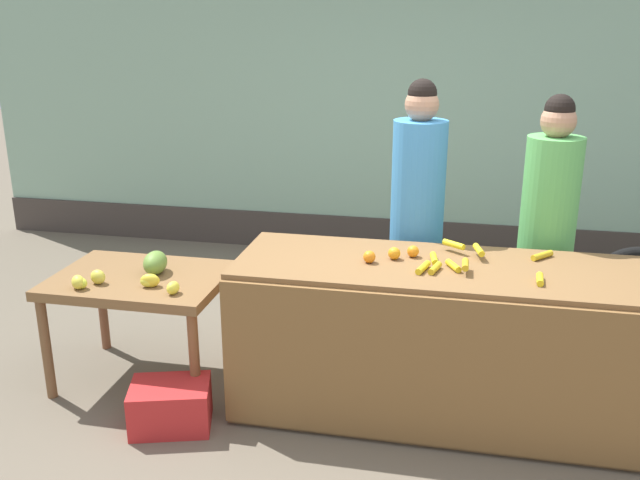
# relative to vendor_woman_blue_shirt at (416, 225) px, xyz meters

# --- Properties ---
(ground_plane) EXTENTS (24.00, 24.00, 0.00)m
(ground_plane) POSITION_rel_vendor_woman_blue_shirt_xyz_m (-0.15, -0.64, -0.94)
(ground_plane) COLOR #665B4C
(market_wall_back) EXTENTS (8.67, 0.23, 3.44)m
(market_wall_back) POSITION_rel_vendor_woman_blue_shirt_xyz_m (-0.15, 2.22, 0.74)
(market_wall_back) COLOR #8CB299
(market_wall_back) RESTS_ON ground
(fruit_stall_counter) EXTENTS (2.27, 0.80, 0.91)m
(fruit_stall_counter) POSITION_rel_vendor_woman_blue_shirt_xyz_m (0.17, -0.65, -0.49)
(fruit_stall_counter) COLOR brown
(fruit_stall_counter) RESTS_ON ground
(side_table_wooden) EXTENTS (1.05, 0.77, 0.71)m
(side_table_wooden) POSITION_rel_vendor_woman_blue_shirt_xyz_m (-1.64, -0.64, -0.32)
(side_table_wooden) COLOR brown
(side_table_wooden) RESTS_ON ground
(banana_bunch_pile) EXTENTS (0.75, 0.53, 0.07)m
(banana_bunch_pile) POSITION_rel_vendor_woman_blue_shirt_xyz_m (0.34, -0.62, -0.00)
(banana_bunch_pile) COLOR gold
(banana_bunch_pile) RESTS_ON fruit_stall_counter
(orange_pile) EXTENTS (0.30, 0.22, 0.07)m
(orange_pile) POSITION_rel_vendor_woman_blue_shirt_xyz_m (-0.09, -0.61, 0.00)
(orange_pile) COLOR orange
(orange_pile) RESTS_ON fruit_stall_counter
(mango_papaya_pile) EXTENTS (0.67, 0.51, 0.14)m
(mango_papaya_pile) POSITION_rel_vendor_woman_blue_shirt_xyz_m (-1.60, -0.70, -0.18)
(mango_papaya_pile) COLOR #D6E039
(mango_papaya_pile) RESTS_ON side_table_wooden
(vendor_woman_blue_shirt) EXTENTS (0.34, 0.34, 1.87)m
(vendor_woman_blue_shirt) POSITION_rel_vendor_woman_blue_shirt_xyz_m (0.00, 0.00, 0.00)
(vendor_woman_blue_shirt) COLOR #33333D
(vendor_woman_blue_shirt) RESTS_ON ground
(vendor_woman_green_shirt) EXTENTS (0.34, 0.34, 1.79)m
(vendor_woman_green_shirt) POSITION_rel_vendor_woman_blue_shirt_xyz_m (0.80, 0.01, -0.04)
(vendor_woman_green_shirt) COLOR #33333D
(vendor_woman_green_shirt) RESTS_ON ground
(produce_crate) EXTENTS (0.51, 0.43, 0.26)m
(produce_crate) POSITION_rel_vendor_woman_blue_shirt_xyz_m (-1.26, -1.12, -0.81)
(produce_crate) COLOR red
(produce_crate) RESTS_ON ground
(produce_sack) EXTENTS (0.46, 0.44, 0.52)m
(produce_sack) POSITION_rel_vendor_woman_blue_shirt_xyz_m (-0.87, 0.20, -0.68)
(produce_sack) COLOR maroon
(produce_sack) RESTS_ON ground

